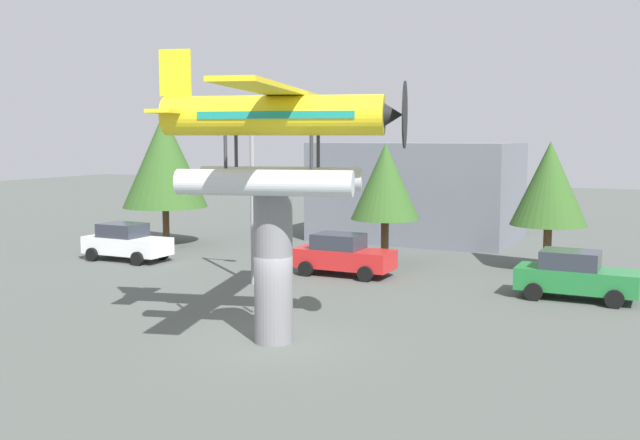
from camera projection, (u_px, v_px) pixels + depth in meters
The scene contains 11 objects.
ground_plane at pixel (274, 342), 20.94m from camera, with size 140.00×140.00×0.00m, color #515651.
display_pedestal at pixel (273, 268), 20.69m from camera, with size 1.10×1.10×4.27m, color slate.
floatplane_monument at pixel (277, 133), 20.24m from camera, with size 7.19×10.31×4.00m.
car_near_white at pixel (126, 242), 34.59m from camera, with size 4.20×2.02×1.76m.
car_mid_red at pixel (343, 255), 30.90m from camera, with size 4.20×2.02×1.76m.
car_far_green at pixel (575, 275), 26.33m from camera, with size 4.20×2.02×1.76m.
streetlight_primary at pixel (257, 177), 28.57m from camera, with size 1.84×0.28×7.30m.
storefront_building at pixel (417, 191), 41.63m from camera, with size 10.93×6.91×5.48m, color slate.
tree_west at pixel (164, 160), 39.29m from camera, with size 4.55×4.55×7.10m.
tree_east at pixel (385, 182), 33.37m from camera, with size 3.15×3.15×5.56m.
tree_center_back at pixel (549, 184), 31.74m from camera, with size 3.29×3.29×5.65m.
Camera 1 is at (10.18, -17.74, 5.85)m, focal length 41.11 mm.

